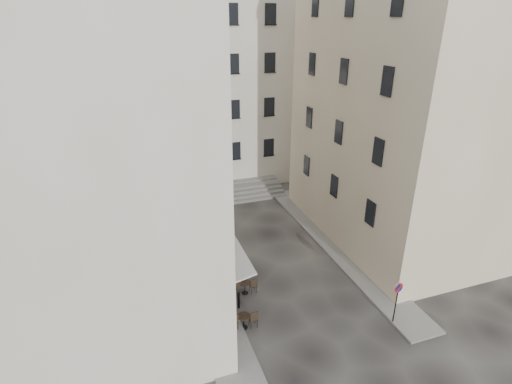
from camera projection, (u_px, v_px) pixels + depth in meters
name	position (u px, v px, depth m)	size (l,w,h in m)	color
ground	(289.00, 284.00, 22.48)	(90.00, 90.00, 0.00)	black
sidewalk_left	(196.00, 260.00, 24.58)	(2.00, 22.00, 0.12)	slate
sidewalk_right	(334.00, 243.00, 26.39)	(2.00, 18.00, 0.12)	slate
building_left	(54.00, 102.00, 17.80)	(12.20, 16.20, 20.60)	beige
building_right	(426.00, 96.00, 24.89)	(12.20, 14.20, 18.60)	#BDAC8C
building_back	(196.00, 73.00, 34.88)	(18.20, 10.20, 18.60)	beige
cafe_storefront	(208.00, 261.00, 21.30)	(1.74, 7.30, 3.50)	#450B09
stone_steps	(229.00, 193.00, 33.20)	(9.00, 3.15, 0.80)	#605D5B
bollard_near	(239.00, 300.00, 20.43)	(0.12, 0.12, 0.98)	black
bollard_mid	(222.00, 263.00, 23.46)	(0.12, 0.12, 0.98)	black
bollard_far	(208.00, 235.00, 26.49)	(0.12, 0.12, 0.98)	black
no_parking_sign	(397.00, 295.00, 18.93)	(0.54, 0.13, 2.39)	black
bistro_table_a	(243.00, 320.00, 19.13)	(1.34, 0.63, 0.95)	black
bistro_table_b	(245.00, 286.00, 21.53)	(1.31, 0.61, 0.92)	black
bistro_table_c	(228.00, 271.00, 22.82)	(1.39, 0.65, 0.98)	black
bistro_table_d	(226.00, 263.00, 23.54)	(1.43, 0.67, 1.01)	black
bistro_table_e	(215.00, 249.00, 25.03)	(1.19, 0.56, 0.84)	black
pedestrian	(225.00, 264.00, 22.88)	(0.60, 0.39, 1.64)	#222228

